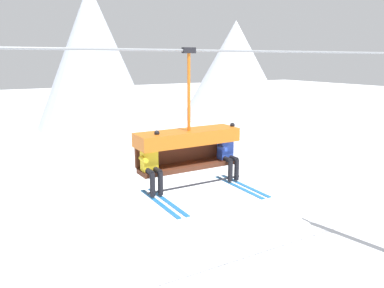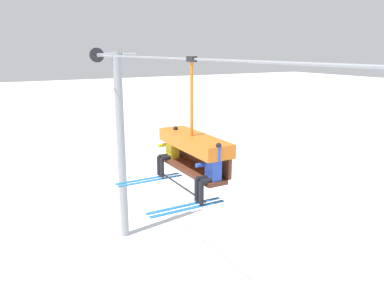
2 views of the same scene
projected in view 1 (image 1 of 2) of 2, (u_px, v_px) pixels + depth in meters
mountain_peak_central at (93, 57)px, 42.45m from camera, size 13.09×13.09×15.81m
mountain_peak_east at (235, 70)px, 49.14m from camera, size 14.20×14.20×12.53m
lift_cable at (236, 51)px, 8.36m from camera, size 19.62×0.05×0.05m
chairlift_chair at (187, 143)px, 8.27m from camera, size 2.35×0.74×2.91m
skier_yellow at (152, 163)px, 7.68m from camera, size 0.48×1.70×1.34m
skier_blue at (228, 152)px, 8.62m from camera, size 0.48×1.70×1.34m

